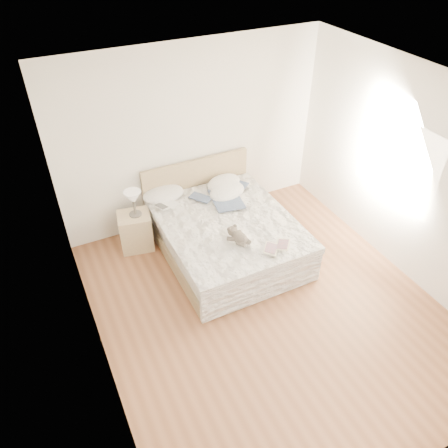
{
  "coord_description": "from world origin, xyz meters",
  "views": [
    {
      "loc": [
        -2.13,
        -3.1,
        4.18
      ],
      "look_at": [
        -0.09,
        1.05,
        0.62
      ],
      "focal_mm": 35.0,
      "sensor_mm": 36.0,
      "label": 1
    }
  ],
  "objects": [
    {
      "name": "window",
      "position": [
        1.99,
        0.3,
        1.45
      ],
      "size": [
        0.02,
        1.3,
        1.1
      ],
      "primitive_type": "cube",
      "color": "white",
      "rests_on": "wall_right"
    },
    {
      "name": "pillow_middle",
      "position": [
        0.29,
        1.71,
        0.64
      ],
      "size": [
        0.7,
        0.59,
        0.18
      ],
      "primitive_type": "ellipsoid",
      "rotation": [
        0.0,
        0.0,
        0.34
      ],
      "color": "white",
      "rests_on": "bed"
    },
    {
      "name": "wall_right",
      "position": [
        2.0,
        0.0,
        1.35
      ],
      "size": [
        0.02,
        4.5,
        2.7
      ],
      "primitive_type": "cube",
      "color": "white",
      "rests_on": "ground"
    },
    {
      "name": "wall_back",
      "position": [
        0.0,
        2.25,
        1.35
      ],
      "size": [
        4.0,
        0.02,
        2.7
      ],
      "primitive_type": "cube",
      "color": "white",
      "rests_on": "ground"
    },
    {
      "name": "nightstand",
      "position": [
        -1.1,
        1.86,
        0.28
      ],
      "size": [
        0.52,
        0.48,
        0.56
      ],
      "primitive_type": "cube",
      "rotation": [
        0.0,
        0.0,
        -0.19
      ],
      "color": "tan",
      "rests_on": "floor"
    },
    {
      "name": "floor",
      "position": [
        0.0,
        0.0,
        0.0
      ],
      "size": [
        4.0,
        4.5,
        0.0
      ],
      "primitive_type": "cube",
      "color": "brown",
      "rests_on": "ground"
    },
    {
      "name": "blouse",
      "position": [
        0.2,
        1.56,
        0.63
      ],
      "size": [
        0.74,
        0.78,
        0.03
      ],
      "primitive_type": null,
      "rotation": [
        0.0,
        0.0,
        -0.16
      ],
      "color": "#364562",
      "rests_on": "bed"
    },
    {
      "name": "photo_book",
      "position": [
        -0.64,
        1.78,
        0.63
      ],
      "size": [
        0.36,
        0.32,
        0.02
      ],
      "primitive_type": "cube",
      "rotation": [
        0.0,
        0.0,
        0.42
      ],
      "color": "white",
      "rests_on": "bed"
    },
    {
      "name": "pillow_right",
      "position": [
        0.35,
        1.95,
        0.64
      ],
      "size": [
        0.67,
        0.56,
        0.17
      ],
      "primitive_type": "ellipsoid",
      "rotation": [
        0.0,
        0.0,
        0.33
      ],
      "color": "white",
      "rests_on": "bed"
    },
    {
      "name": "bed",
      "position": [
        0.0,
        1.19,
        0.31
      ],
      "size": [
        1.72,
        2.14,
        1.0
      ],
      "color": "tan",
      "rests_on": "floor"
    },
    {
      "name": "ceiling",
      "position": [
        0.0,
        0.0,
        2.7
      ],
      "size": [
        4.0,
        4.5,
        0.0
      ],
      "primitive_type": "cube",
      "color": "white",
      "rests_on": "ground"
    },
    {
      "name": "pillow_left",
      "position": [
        -0.58,
        2.06,
        0.64
      ],
      "size": [
        0.64,
        0.46,
        0.19
      ],
      "primitive_type": "ellipsoid",
      "rotation": [
        0.0,
        0.0,
        0.04
      ],
      "color": "white",
      "rests_on": "bed"
    },
    {
      "name": "wall_front",
      "position": [
        0.0,
        -2.25,
        1.35
      ],
      "size": [
        4.0,
        0.02,
        2.7
      ],
      "primitive_type": "cube",
      "color": "white",
      "rests_on": "ground"
    },
    {
      "name": "wall_left",
      "position": [
        -2.0,
        0.0,
        1.35
      ],
      "size": [
        0.02,
        4.5,
        2.7
      ],
      "primitive_type": "cube",
      "color": "white",
      "rests_on": "ground"
    },
    {
      "name": "teddy_bear",
      "position": [
        -0.09,
        0.61,
        0.65
      ],
      "size": [
        0.29,
        0.36,
        0.16
      ],
      "primitive_type": null,
      "rotation": [
        0.0,
        0.0,
        0.29
      ],
      "color": "#574D44",
      "rests_on": "bed"
    },
    {
      "name": "table_lamp",
      "position": [
        -1.07,
        1.86,
        0.83
      ],
      "size": [
        0.32,
        0.32,
        0.38
      ],
      "color": "#4F4945",
      "rests_on": "nightstand"
    },
    {
      "name": "childrens_book",
      "position": [
        0.29,
        0.32,
        0.63
      ],
      "size": [
        0.42,
        0.41,
        0.02
      ],
      "primitive_type": "cube",
      "rotation": [
        0.0,
        0.0,
        -0.71
      ],
      "color": "#F4E9C2",
      "rests_on": "bed"
    }
  ]
}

